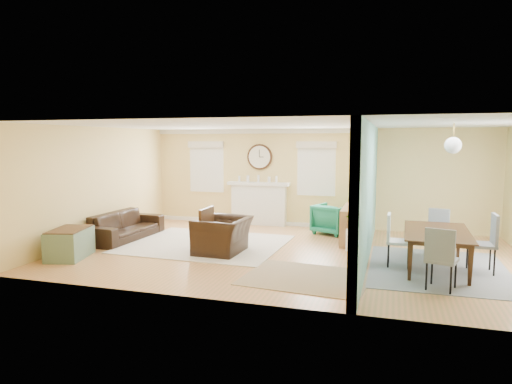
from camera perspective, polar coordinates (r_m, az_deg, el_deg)
floor at (r=9.42m, az=4.17°, el=-7.63°), size 9.00×9.00×0.00m
wall_back at (r=12.12m, az=7.33°, el=1.71°), size 9.00×0.02×2.60m
wall_front at (r=6.32m, az=-1.70°, el=-2.52°), size 9.00×0.02×2.60m
wall_left at (r=11.07m, az=-19.14°, el=0.96°), size 0.02×6.00×2.60m
ceiling at (r=9.14m, az=4.31°, el=8.39°), size 9.00×6.00×0.02m
partition at (r=9.26m, az=13.80°, el=0.49°), size 0.17×6.00×2.60m
fireplace at (r=12.42m, az=0.35°, el=-1.39°), size 1.70×0.30×1.17m
wall_clock at (r=12.39m, az=0.46°, el=4.41°), size 0.70×0.07×0.70m
window_left at (r=12.91m, az=-6.18°, el=3.60°), size 1.05×0.13×1.42m
window_right at (r=12.04m, az=7.55°, el=3.38°), size 1.05×0.13×1.42m
pendant at (r=8.98m, az=23.41°, el=5.37°), size 0.30×0.30×0.55m
rug_cream at (r=10.22m, az=-6.23°, el=-6.47°), size 3.43×3.00×0.02m
rug_jute at (r=7.81m, az=6.33°, el=-10.57°), size 2.17×1.84×0.01m
rug_grey at (r=8.88m, az=21.76°, el=-8.91°), size 2.36×2.94×0.01m
sofa at (r=11.09m, az=-16.06°, el=-4.06°), size 0.91×2.19×0.63m
eames_chair at (r=9.35m, az=-4.18°, el=-5.43°), size 1.02×1.15×0.73m
green_chair at (r=11.39m, az=9.45°, el=-3.35°), size 1.03×1.04×0.74m
trunk at (r=9.68m, az=-22.25°, el=-5.95°), size 0.85×1.13×0.58m
credenza at (r=10.60m, az=12.21°, el=-3.96°), size 0.53×1.55×0.80m
tv at (r=10.50m, az=12.20°, el=-0.11°), size 0.17×1.10×0.63m
garden_stool at (r=9.73m, az=12.06°, el=-5.91°), size 0.31×0.31×0.46m
potted_plant at (r=9.65m, az=12.12°, el=-3.41°), size 0.48×0.48×0.41m
dining_table at (r=8.80m, az=21.86°, el=-6.77°), size 1.15×1.99×0.69m
dining_chair_n at (r=9.83m, az=21.69°, el=-4.26°), size 0.50×0.50×0.92m
dining_chair_s at (r=7.58m, az=22.24°, el=-7.07°), size 0.54×0.54×0.98m
dining_chair_w at (r=8.70m, az=17.44°, el=-5.25°), size 0.43×0.43×0.97m
dining_chair_e at (r=8.81m, az=26.36°, el=-5.17°), size 0.46×0.46×1.04m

